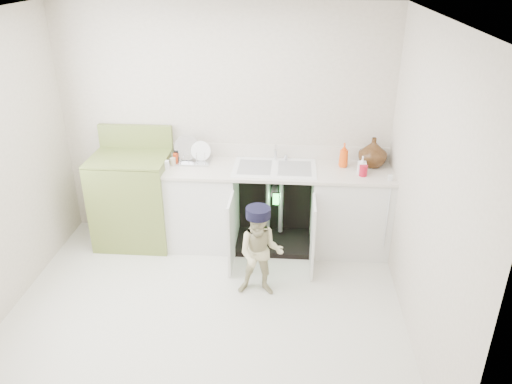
{
  "coord_description": "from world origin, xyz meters",
  "views": [
    {
      "loc": [
        0.72,
        -3.52,
        2.89
      ],
      "look_at": [
        0.4,
        0.7,
        0.86
      ],
      "focal_mm": 35.0,
      "sensor_mm": 36.0,
      "label": 1
    }
  ],
  "objects": [
    {
      "name": "room_shell",
      "position": [
        0.0,
        0.0,
        1.25
      ],
      "size": [
        6.0,
        5.5,
        1.26
      ],
      "color": "beige",
      "rests_on": "ground"
    },
    {
      "name": "avocado_stove",
      "position": [
        -0.96,
        1.18,
        0.51
      ],
      "size": [
        0.8,
        0.65,
        1.24
      ],
      "color": "olive",
      "rests_on": "ground"
    },
    {
      "name": "counter_run",
      "position": [
        0.57,
        1.21,
        0.47
      ],
      "size": [
        2.44,
        1.02,
        1.21
      ],
      "color": "white",
      "rests_on": "ground"
    },
    {
      "name": "ground",
      "position": [
        0.0,
        0.0,
        0.0
      ],
      "size": [
        3.5,
        3.5,
        0.0
      ],
      "primitive_type": "plane",
      "color": "beige",
      "rests_on": "ground"
    },
    {
      "name": "repair_worker",
      "position": [
        0.47,
        0.31,
        0.45
      ],
      "size": [
        0.43,
        0.72,
        0.89
      ],
      "rotation": [
        0.0,
        0.0,
        -0.02
      ],
      "color": "#C6BC8E",
      "rests_on": "ground"
    }
  ]
}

